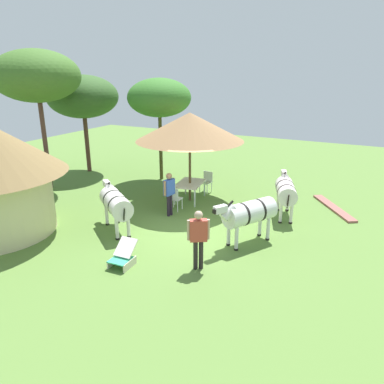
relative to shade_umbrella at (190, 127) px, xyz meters
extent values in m
plane|color=#577B36|center=(-2.57, -1.45, -3.00)|extent=(36.00, 36.00, 0.00)
cylinder|color=brown|center=(0.00, 0.00, -1.77)|extent=(0.10, 0.10, 2.46)
cone|color=#936D47|center=(0.00, 0.00, 0.00)|extent=(4.21, 4.21, 1.08)
cube|color=silver|center=(0.00, 0.00, -2.28)|extent=(1.63, 1.19, 0.04)
cylinder|color=silver|center=(-0.75, 0.31, -2.65)|extent=(0.06, 0.06, 0.70)
cylinder|color=silver|center=(0.61, 0.52, -2.65)|extent=(0.06, 0.06, 0.70)
cylinder|color=silver|center=(-0.61, -0.52, -2.65)|extent=(0.06, 0.06, 0.70)
cylinder|color=silver|center=(0.75, -0.31, -2.65)|extent=(0.06, 0.06, 0.70)
cube|color=silver|center=(-1.20, 0.00, -2.55)|extent=(0.42, 0.44, 0.04)
cube|color=silver|center=(-1.39, 0.00, -2.32)|extent=(0.04, 0.44, 0.45)
cylinder|color=silver|center=(-1.02, 0.19, -2.77)|extent=(0.04, 0.04, 0.45)
cylinder|color=silver|center=(-1.02, -0.19, -2.77)|extent=(0.04, 0.04, 0.45)
cylinder|color=silver|center=(-1.38, 0.19, -2.77)|extent=(0.04, 0.04, 0.45)
cylinder|color=silver|center=(-1.38, -0.19, -2.77)|extent=(0.04, 0.04, 0.45)
cube|color=silver|center=(1.19, -0.16, -2.55)|extent=(0.47, 0.49, 0.04)
cube|color=silver|center=(1.38, -0.18, -2.32)|extent=(0.10, 0.44, 0.45)
cylinder|color=silver|center=(0.99, -0.32, -2.77)|extent=(0.04, 0.04, 0.45)
cylinder|color=silver|center=(1.03, 0.06, -2.77)|extent=(0.04, 0.04, 0.45)
cylinder|color=silver|center=(1.34, -0.37, -2.77)|extent=(0.04, 0.04, 0.45)
cylinder|color=silver|center=(1.39, 0.01, -2.77)|extent=(0.04, 0.04, 0.45)
cylinder|color=#251B2A|center=(-1.72, -0.10, -2.60)|extent=(0.12, 0.12, 0.80)
cylinder|color=#251B2A|center=(-1.87, -0.08, -2.60)|extent=(0.12, 0.12, 0.80)
cube|color=blue|center=(-1.79, -0.09, -1.91)|extent=(0.46, 0.26, 0.57)
cylinder|color=#9A6C4C|center=(-1.55, -0.13, -1.89)|extent=(0.08, 0.08, 0.54)
cylinder|color=#9A6C4C|center=(-2.04, -0.05, -1.89)|extent=(0.08, 0.08, 0.54)
sphere|color=#9A6C4C|center=(-1.79, -0.09, -1.50)|extent=(0.22, 0.22, 0.22)
cylinder|color=black|center=(-4.74, -2.60, -2.58)|extent=(0.12, 0.12, 0.83)
cylinder|color=black|center=(-4.66, -2.73, -2.58)|extent=(0.12, 0.12, 0.83)
cube|color=#B74134|center=(-4.70, -2.67, -1.87)|extent=(0.42, 0.49, 0.59)
cylinder|color=tan|center=(-4.84, -2.45, -1.85)|extent=(0.09, 0.09, 0.55)
cylinder|color=tan|center=(-4.56, -2.88, -1.85)|extent=(0.09, 0.09, 0.55)
sphere|color=tan|center=(-4.70, -2.67, -1.44)|extent=(0.23, 0.23, 0.23)
cube|color=#32A37A|center=(-5.57, -0.75, -2.78)|extent=(0.57, 0.55, 0.03)
cube|color=white|center=(-5.30, -0.74, -2.54)|extent=(0.52, 0.54, 0.39)
cube|color=beige|center=(-5.51, -1.01, -2.89)|extent=(0.61, 0.07, 0.22)
cube|color=beige|center=(-5.53, -0.49, -2.89)|extent=(0.61, 0.07, 0.22)
cylinder|color=silver|center=(-2.60, -3.37, -1.99)|extent=(1.78, 1.43, 0.68)
cylinder|color=black|center=(-2.31, -3.54, -1.99)|extent=(0.42, 0.64, 0.69)
cylinder|color=black|center=(-2.86, -3.22, -1.99)|extent=(0.42, 0.64, 0.69)
cylinder|color=silver|center=(-3.32, -2.95, -1.81)|extent=(0.62, 0.54, 0.51)
cube|color=silver|center=(-3.56, -2.80, -1.65)|extent=(0.44, 0.36, 0.20)
cube|color=black|center=(-3.72, -2.71, -1.68)|extent=(0.16, 0.16, 0.12)
cube|color=black|center=(-3.32, -2.95, -1.61)|extent=(0.34, 0.22, 0.28)
cylinder|color=silver|center=(-3.24, -3.21, -2.62)|extent=(0.11, 0.11, 0.75)
cylinder|color=black|center=(-3.24, -3.21, -2.97)|extent=(0.13, 0.13, 0.06)
cylinder|color=silver|center=(-3.05, -2.89, -2.62)|extent=(0.11, 0.11, 0.75)
cylinder|color=black|center=(-3.05, -2.89, -2.97)|extent=(0.13, 0.13, 0.06)
cylinder|color=silver|center=(-2.15, -3.85, -2.62)|extent=(0.11, 0.11, 0.75)
cylinder|color=black|center=(-2.15, -3.85, -2.97)|extent=(0.13, 0.13, 0.06)
cylinder|color=silver|center=(-1.96, -3.53, -2.62)|extent=(0.11, 0.11, 0.75)
cylinder|color=black|center=(-1.96, -3.53, -2.97)|extent=(0.13, 0.13, 0.06)
cylinder|color=black|center=(-1.84, -3.81, -2.09)|extent=(0.23, 0.16, 0.53)
cylinder|color=silver|center=(-0.01, -3.85, -2.00)|extent=(1.71, 1.12, 0.65)
cylinder|color=black|center=(-0.31, -3.95, -2.00)|extent=(0.29, 0.65, 0.66)
cylinder|color=black|center=(0.26, -3.76, -2.00)|extent=(0.29, 0.65, 0.66)
cylinder|color=silver|center=(0.74, -3.60, -1.82)|extent=(0.60, 0.45, 0.50)
cube|color=silver|center=(1.01, -3.51, -1.66)|extent=(0.44, 0.30, 0.20)
cube|color=black|center=(1.18, -3.45, -1.69)|extent=(0.15, 0.15, 0.12)
cube|color=black|center=(0.74, -3.60, -1.62)|extent=(0.36, 0.15, 0.28)
cylinder|color=silver|center=(0.51, -3.49, -2.62)|extent=(0.11, 0.11, 0.75)
cylinder|color=black|center=(0.51, -3.49, -2.97)|extent=(0.13, 0.13, 0.06)
cylinder|color=silver|center=(0.62, -3.83, -2.62)|extent=(0.11, 0.11, 0.75)
cylinder|color=black|center=(0.62, -3.83, -2.97)|extent=(0.13, 0.13, 0.06)
cylinder|color=silver|center=(-0.64, -3.87, -2.62)|extent=(0.11, 0.11, 0.75)
cylinder|color=black|center=(-0.64, -3.87, -2.97)|extent=(0.13, 0.13, 0.06)
cylinder|color=silver|center=(-0.52, -4.21, -2.62)|extent=(0.11, 0.11, 0.75)
cylinder|color=black|center=(-0.52, -4.21, -2.97)|extent=(0.13, 0.13, 0.06)
cylinder|color=black|center=(-0.81, -4.12, -2.10)|extent=(0.24, 0.12, 0.53)
cylinder|color=silver|center=(-3.74, 0.78, -2.01)|extent=(1.55, 1.76, 0.68)
cylinder|color=black|center=(-3.94, 0.51, -2.01)|extent=(0.60, 0.48, 0.69)
cylinder|color=black|center=(-3.56, 1.02, -2.01)|extent=(0.60, 0.48, 0.69)
cylinder|color=silver|center=(-3.24, 1.45, -1.83)|extent=(0.57, 0.62, 0.51)
cube|color=silver|center=(-3.07, 1.68, -1.67)|extent=(0.38, 0.43, 0.20)
cube|color=black|center=(-2.96, 1.82, -1.70)|extent=(0.17, 0.17, 0.12)
cube|color=black|center=(-3.24, 1.45, -1.63)|extent=(0.25, 0.32, 0.28)
cylinder|color=silver|center=(-3.51, 1.40, -2.63)|extent=(0.11, 0.11, 0.73)
cylinder|color=black|center=(-3.51, 1.40, -2.97)|extent=(0.13, 0.13, 0.06)
cylinder|color=silver|center=(-3.21, 1.18, -2.63)|extent=(0.11, 0.11, 0.73)
cylinder|color=black|center=(-3.21, 1.18, -2.97)|extent=(0.13, 0.13, 0.06)
cylinder|color=silver|center=(-4.27, 0.37, -2.63)|extent=(0.11, 0.11, 0.73)
cylinder|color=black|center=(-4.27, 0.37, -2.97)|extent=(0.13, 0.13, 0.06)
cylinder|color=silver|center=(-3.97, 0.15, -2.63)|extent=(0.11, 0.11, 0.73)
cylinder|color=black|center=(-3.97, 0.15, -2.97)|extent=(0.13, 0.13, 0.06)
cylinder|color=black|center=(-4.27, 0.06, -2.11)|extent=(0.18, 0.22, 0.53)
cylinder|color=#45421E|center=(2.08, 2.63, -1.47)|extent=(0.16, 0.16, 3.06)
ellipsoid|color=#357126|center=(2.08, 2.63, 0.86)|extent=(2.92, 2.92, 1.75)
cylinder|color=#513027|center=(1.61, 6.79, -1.58)|extent=(0.22, 0.22, 2.84)
ellipsoid|color=#315524|center=(1.61, 6.79, 0.81)|extent=(3.49, 3.49, 2.10)
cylinder|color=brown|center=(-1.40, 6.36, -1.07)|extent=(0.19, 0.19, 3.85)
ellipsoid|color=#3E6826|center=(-1.40, 6.36, 1.83)|extent=(3.56, 3.56, 2.14)
cube|color=#985950|center=(1.64, -5.38, -2.96)|extent=(2.52, 1.87, 0.08)
camera|label=1|loc=(-12.48, -6.43, 2.11)|focal=34.08mm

